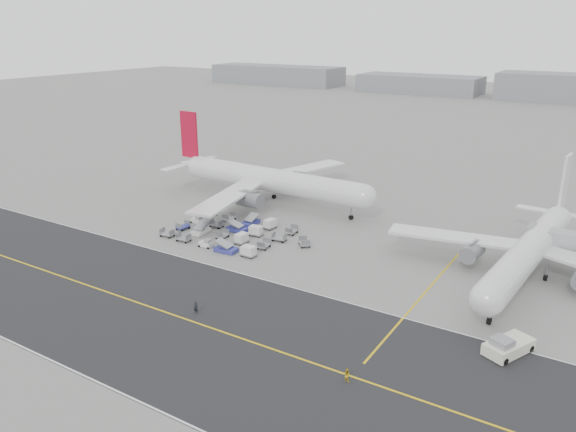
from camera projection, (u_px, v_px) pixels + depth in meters
The scene contains 9 objects.
ground at pixel (235, 265), 92.45m from camera, with size 700.00×700.00×0.00m, color gray.
taxiway at pixel (184, 319), 75.47m from camera, with size 220.00×59.00×0.03m.
airliner_a at pixel (267, 179), 123.72m from camera, with size 53.23×52.57×18.35m.
airliner_b at pixel (531, 249), 86.71m from camera, with size 45.67×46.33×15.98m.
pushback_tug at pixel (508, 346), 67.17m from camera, with size 5.46×8.33×2.41m.
gse_cluster at pixel (229, 235), 105.73m from camera, with size 26.79×21.24×1.98m, color gray, non-canonical shape.
stray_dolly at pixel (304, 246), 100.40m from camera, with size 1.60×2.61×1.60m, color silver, non-canonical shape.
ground_crew_a at pixel (196, 308), 76.54m from camera, with size 0.66×0.43×1.81m, color black.
ground_crew_b at pixel (347, 375), 62.02m from camera, with size 0.76×0.59×1.57m, color yellow.
Camera 1 is at (52.24, -67.54, 37.37)m, focal length 35.00 mm.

